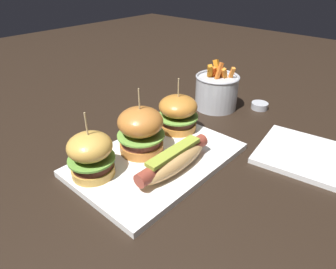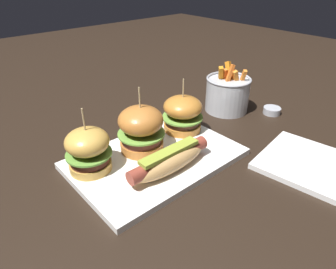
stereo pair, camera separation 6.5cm
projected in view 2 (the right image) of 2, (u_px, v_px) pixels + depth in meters
ground_plane at (156, 161)px, 0.66m from camera, size 3.00×3.00×0.00m
platter_main at (156, 158)px, 0.65m from camera, size 0.35×0.24×0.01m
hot_dog at (170, 160)px, 0.59m from camera, size 0.19×0.05×0.05m
slider_left at (88, 150)px, 0.59m from camera, size 0.09×0.09×0.14m
slider_center at (141, 129)px, 0.65m from camera, size 0.10×0.10×0.15m
slider_right at (183, 113)px, 0.73m from camera, size 0.10×0.10×0.13m
fries_bucket at (227, 94)px, 0.86m from camera, size 0.13×0.13×0.14m
sauce_ramekin at (272, 110)px, 0.86m from camera, size 0.05×0.05×0.02m
side_plate at (307, 163)px, 0.64m from camera, size 0.21×0.21×0.01m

